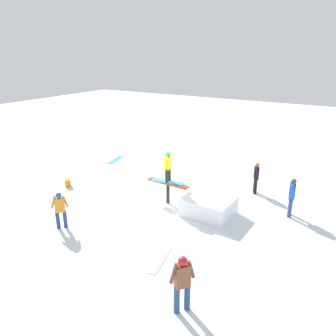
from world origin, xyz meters
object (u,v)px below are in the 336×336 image
backpack_on_snow (68,183)px  bystander_brown (182,281)px  rail_feature (168,186)px  bystander_blue (292,195)px  main_rider_on_rail (168,168)px  loose_snowboard_white (160,259)px  bystander_orange (60,208)px  loose_snowboard_cyan (115,160)px  bystander_black (256,176)px

backpack_on_snow → bystander_brown: bearing=-160.0°
rail_feature → bystander_blue: 4.71m
main_rider_on_rail → loose_snowboard_white: 4.17m
bystander_brown → bystander_orange: bystander_brown is taller
bystander_blue → bystander_orange: (6.65, 5.05, -0.09)m
rail_feature → main_rider_on_rail: bearing=0.0°
main_rider_on_rail → bystander_orange: size_ratio=1.05×
loose_snowboard_cyan → rail_feature: bearing=-133.4°
bystander_orange → backpack_on_snow: 3.86m
main_rider_on_rail → bystander_black: (-2.73, -2.83, -0.75)m
backpack_on_snow → bystander_blue: bearing=-119.9°
bystander_brown → backpack_on_snow: bystander_brown is taller
bystander_brown → bystander_orange: size_ratio=1.13×
bystander_blue → rail_feature: bearing=-83.0°
rail_feature → bystander_blue: bystander_blue is taller
rail_feature → loose_snowboard_white: rail_feature is taller
bystander_black → bystander_brown: bearing=-17.5°
bystander_black → bystander_blue: bystander_blue is taller
bystander_orange → loose_snowboard_white: bystander_orange is taller
main_rider_on_rail → backpack_on_snow: main_rider_on_rail is taller
bystander_brown → bystander_black: 7.74m
bystander_brown → bystander_orange: 5.64m
bystander_black → loose_snowboard_white: bearing=-30.4°
rail_feature → loose_snowboard_cyan: rail_feature is taller
bystander_orange → loose_snowboard_cyan: 7.60m
bystander_brown → bystander_black: bearing=41.8°
loose_snowboard_white → backpack_on_snow: 7.10m
main_rider_on_rail → loose_snowboard_cyan: main_rider_on_rail is taller
rail_feature → bystander_orange: size_ratio=1.36×
bystander_black → backpack_on_snow: bystander_black is taller
main_rider_on_rail → loose_snowboard_cyan: size_ratio=0.94×
loose_snowboard_cyan → bystander_black: bearing=-105.6°
bystander_brown → loose_snowboard_cyan: (8.77, -8.08, -0.84)m
bystander_blue → loose_snowboard_white: bearing=-39.6°
loose_snowboard_white → backpack_on_snow: backpack_on_snow is taller
main_rider_on_rail → bystander_black: 4.00m
bystander_orange → backpack_on_snow: bystander_orange is taller
loose_snowboard_cyan → bystander_orange: bearing=-167.4°
bystander_orange → backpack_on_snow: (2.66, -2.74, -0.58)m
bystander_black → loose_snowboard_cyan: size_ratio=0.93×
bystander_brown → bystander_blue: (-1.16, -6.31, -0.01)m
bystander_blue → bystander_orange: size_ratio=1.12×
rail_feature → bystander_brown: bearing=126.6°
bystander_blue → bystander_orange: bystander_blue is taller
backpack_on_snow → loose_snowboard_cyan: bearing=-35.3°
bystander_brown → bystander_orange: bearing=114.5°
loose_snowboard_white → backpack_on_snow: bearing=57.7°
bystander_blue → loose_snowboard_white: size_ratio=1.04×
bystander_brown → bystander_blue: bystander_brown is taller
rail_feature → bystander_brown: size_ratio=1.20×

